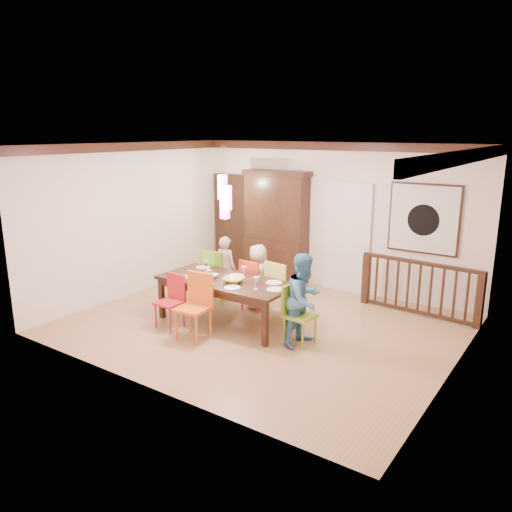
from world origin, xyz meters
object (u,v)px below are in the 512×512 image
Objects in this scene: dining_table at (226,284)px; chair_end_right at (300,311)px; person_far_left at (226,268)px; balustrade at (419,287)px; chair_far_left at (218,272)px; person_end_right at (304,299)px; china_hutch at (276,226)px; person_far_mid at (258,277)px.

dining_table is 2.52× the size of chair_end_right.
balustrade is at bearing -158.35° from person_far_left.
chair_far_left is 0.73× the size of person_end_right.
person_end_right is at bearing 152.14° from chair_far_left.
person_end_right is at bearing -50.30° from china_hutch.
person_end_right reaches higher than balustrade.
person_far_mid is at bearing 66.75° from person_end_right.
balustrade is (2.50, 2.19, -0.17)m from dining_table.
person_far_left is at bearing -154.45° from balustrade.
person_far_mid is (-1.38, 0.90, 0.07)m from chair_end_right.
balustrade is 2.79m from person_far_mid.
person_far_left is at bearing -117.52° from chair_far_left.
chair_far_left is 2.37m from person_end_right.
china_hutch reaches higher than chair_end_right.
dining_table is at bearing 128.36° from person_far_left.
dining_table is at bearing 126.87° from chair_far_left.
dining_table is 1.07× the size of balustrade.
person_far_mid reaches higher than dining_table.
person_far_left reaches higher than chair_far_left.
person_end_right reaches higher than chair_end_right.
balustrade is at bearing -17.20° from person_end_right.
dining_table is 1.08m from chair_far_left.
chair_end_right is at bearing -111.97° from balustrade.
chair_end_right reaches higher than dining_table.
person_end_right is (1.47, -0.01, 0.03)m from dining_table.
balustrade is at bearing 40.47° from dining_table.
person_far_mid is (-2.46, -1.33, 0.09)m from balustrade.
person_end_right reaches higher than chair_far_left.
person_end_right is (0.05, 0.03, 0.18)m from chair_end_right.
person_end_right is at bearing 158.84° from person_far_mid.
person_far_left is (0.06, 0.17, 0.03)m from chair_far_left.
china_hutch is 1.10× the size of balustrade.
person_far_left is (-2.14, 0.95, 0.10)m from chair_end_right.
balustrade is 1.52× the size of person_end_right.
person_far_mid is (0.82, 0.12, 0.01)m from chair_far_left.
china_hutch is 3.23m from balustrade.
dining_table is 2.66m from china_hutch.
balustrade is (3.28, 1.45, -0.08)m from chair_far_left.
balustrade is at bearing -20.84° from chair_end_right.
dining_table is 0.98× the size of china_hutch.
chair_far_left is at bearing -152.24° from balustrade.
chair_far_left is 0.48× the size of balustrade.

